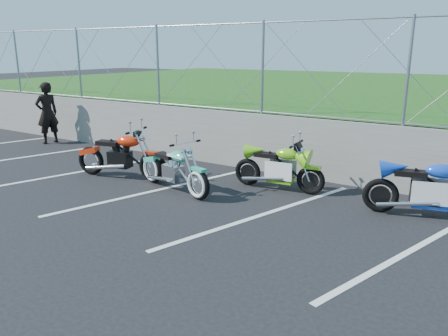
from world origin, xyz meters
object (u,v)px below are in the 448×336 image
Objects in this scene: sportbike_green at (280,169)px; sportbike_blue at (429,191)px; cruiser_turquoise at (175,171)px; naked_orange at (122,157)px; person_standing at (47,113)px.

sportbike_blue is at bearing -5.37° from sportbike_green.
naked_orange is at bearing -169.98° from cruiser_turquoise.
sportbike_green is 7.74m from person_standing.
person_standing is at bearing 163.08° from sportbike_blue.
naked_orange is at bearing -166.79° from sportbike_green.
cruiser_turquoise is 6.25m from person_standing.
sportbike_blue is 1.10× the size of person_standing.
cruiser_turquoise is at bearing -150.19° from sportbike_green.
sportbike_green is at bearing 5.25° from naked_orange.
naked_orange is 6.01m from sportbike_blue.
cruiser_turquoise is 1.54m from naked_orange.
person_standing is at bearing 171.89° from sportbike_green.
person_standing is (-10.41, 0.41, 0.45)m from sportbike_blue.
sportbike_blue is at bearing 29.11° from cruiser_turquoise.
sportbike_blue is 10.43m from person_standing.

